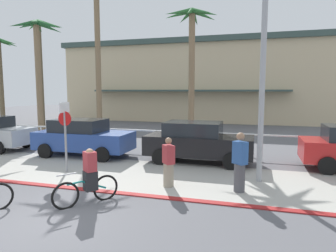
{
  "coord_description": "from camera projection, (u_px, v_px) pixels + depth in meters",
  "views": [
    {
      "loc": [
        4.77,
        -5.6,
        2.97
      ],
      "look_at": [
        1.35,
        6.0,
        1.57
      ],
      "focal_mm": 32.44,
      "sensor_mm": 36.0,
      "label": 1
    }
  ],
  "objects": [
    {
      "name": "palm_tree_1",
      "position": [
        39.0,
        47.0,
        22.57
      ],
      "size": [
        3.3,
        3.14,
        8.23
      ],
      "color": "brown",
      "rests_on": "ground"
    },
    {
      "name": "palm_tree_2",
      "position": [
        38.0,
        53.0,
        18.59
      ],
      "size": [
        3.12,
        3.08,
        7.27
      ],
      "color": "#846B4C",
      "rests_on": "ground"
    },
    {
      "name": "pedestrian_0",
      "position": [
        169.0,
        165.0,
        9.36
      ],
      "size": [
        0.46,
        0.47,
        1.55
      ],
      "color": "gray",
      "rests_on": "ground"
    },
    {
      "name": "cyclist_teal_1",
      "position": [
        89.0,
        178.0,
        7.99
      ],
      "size": [
        1.14,
        1.49,
        1.5
      ],
      "color": "black",
      "rests_on": "ground"
    },
    {
      "name": "curb_paint",
      "position": [
        89.0,
        190.0,
        9.11
      ],
      "size": [
        44.0,
        0.24,
        0.03
      ],
      "primitive_type": "cube",
      "color": "maroon",
      "rests_on": "ground"
    },
    {
      "name": "pedestrian_1",
      "position": [
        240.0,
        165.0,
        8.85
      ],
      "size": [
        0.47,
        0.46,
        1.78
      ],
      "color": "#4C4C51",
      "rests_on": "ground"
    },
    {
      "name": "car_blue_1",
      "position": [
        83.0,
        137.0,
        13.85
      ],
      "size": [
        4.4,
        2.02,
        1.69
      ],
      "color": "#284793",
      "rests_on": "ground"
    },
    {
      "name": "stop_sign_bike_lane",
      "position": [
        65.0,
        127.0,
        10.96
      ],
      "size": [
        0.52,
        0.56,
        2.56
      ],
      "color": "gray",
      "rests_on": "ground"
    },
    {
      "name": "car_black_2",
      "position": [
        198.0,
        142.0,
        12.61
      ],
      "size": [
        4.4,
        2.02,
        1.69
      ],
      "color": "black",
      "rests_on": "ground"
    },
    {
      "name": "building_backdrop",
      "position": [
        198.0,
        82.0,
        33.11
      ],
      "size": [
        26.33,
        12.24,
        7.85
      ],
      "color": "beige",
      "rests_on": "ground"
    },
    {
      "name": "sidewalk_strip",
      "position": [
        118.0,
        173.0,
        11.02
      ],
      "size": [
        44.0,
        4.0,
        0.02
      ],
      "primitive_type": "cube",
      "color": "#ADAAA0",
      "rests_on": "ground"
    },
    {
      "name": "streetlight_curb",
      "position": [
        264.0,
        48.0,
        9.26
      ],
      "size": [
        0.24,
        2.54,
        7.5
      ],
      "color": "#9EA0A5",
      "rests_on": "ground"
    },
    {
      "name": "ground_plane",
      "position": [
        165.0,
        146.0,
        16.55
      ],
      "size": [
        80.0,
        80.0,
        0.0
      ],
      "primitive_type": "plane",
      "color": "#5B5B60"
    },
    {
      "name": "rail_fence",
      "position": [
        156.0,
        134.0,
        15.02
      ],
      "size": [
        27.29,
        0.08,
        1.04
      ],
      "color": "white",
      "rests_on": "ground"
    },
    {
      "name": "palm_tree_3",
      "position": [
        97.0,
        23.0,
        19.62
      ],
      "size": [
        3.36,
        3.58,
        9.82
      ],
      "color": "#846B4C",
      "rests_on": "ground"
    },
    {
      "name": "palm_tree_4",
      "position": [
        192.0,
        41.0,
        17.39
      ],
      "size": [
        3.12,
        3.06,
        7.67
      ],
      "color": "#846B4C",
      "rests_on": "ground"
    }
  ]
}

